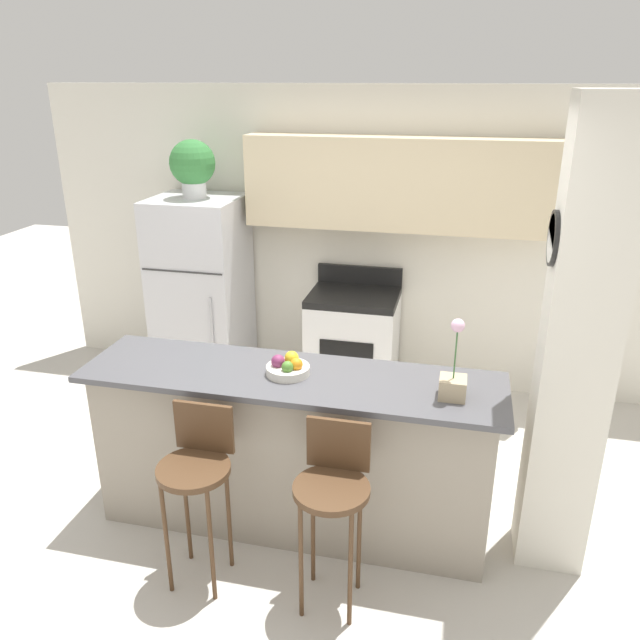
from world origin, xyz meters
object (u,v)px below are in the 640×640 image
Objects in this scene: bar_stool_left at (197,469)px; fruit_bowl at (288,367)px; orchid_vase at (453,379)px; stove_range at (353,343)px; bar_stool_right at (333,489)px; potted_plant_on_fridge at (193,165)px; refrigerator at (202,293)px.

fruit_bowl is at bearing 56.51° from bar_stool_left.
orchid_vase reaches higher than bar_stool_left.
orchid_vase reaches higher than stove_range.
bar_stool_right is at bearing -82.10° from stove_range.
bar_stool_left is 2.28× the size of orchid_vase.
potted_plant_on_fridge is at bearing 112.43° from bar_stool_left.
stove_range reaches higher than bar_stool_left.
bar_stool_left is at bearing 180.00° from bar_stool_right.
bar_stool_left is 2.15× the size of potted_plant_on_fridge.
refrigerator is 6.73× the size of fruit_bowl.
refrigerator is 1.39m from stove_range.
bar_stool_right is 4.06× the size of fruit_bowl.
fruit_bowl is at bearing 175.88° from orchid_vase.
fruit_bowl is at bearing 125.45° from bar_stool_right.
stove_range is at bearing 97.90° from bar_stool_right.
fruit_bowl is at bearing -53.41° from potted_plant_on_fridge.
refrigerator is 3.77× the size of orchid_vase.
fruit_bowl is (-0.38, 0.53, 0.38)m from bar_stool_right.
fruit_bowl reaches higher than bar_stool_right.
bar_stool_left is 0.73m from bar_stool_right.
orchid_vase is (0.54, 0.46, 0.44)m from bar_stool_right.
potted_plant_on_fridge is (-1.66, 2.26, 1.24)m from bar_stool_right.
orchid_vase is (1.27, 0.46, 0.44)m from bar_stool_left.
refrigerator reaches higher than orchid_vase.
refrigerator is 1.66× the size of bar_stool_right.
fruit_bowl is (-0.05, -1.79, 0.60)m from stove_range.
bar_stool_right is (0.73, 0.00, 0.00)m from bar_stool_left.
bar_stool_right is 0.84m from orchid_vase.
bar_stool_left is (-0.41, -2.32, 0.22)m from stove_range.
bar_stool_right is (0.32, -2.32, 0.22)m from stove_range.
stove_range is 4.32× the size of fruit_bowl.
bar_stool_left is (0.93, -2.26, -0.15)m from refrigerator.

